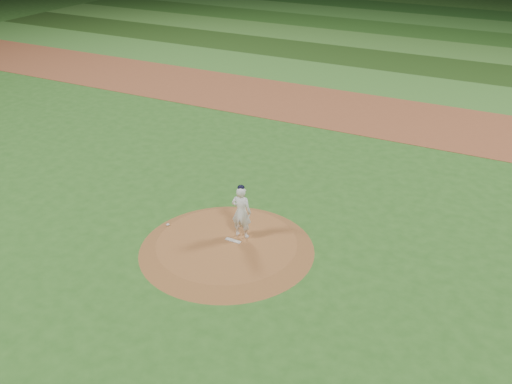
# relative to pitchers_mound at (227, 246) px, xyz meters

# --- Properties ---
(ground) EXTENTS (120.00, 120.00, 0.00)m
(ground) POSITION_rel_pitchers_mound_xyz_m (0.00, 0.00, -0.12)
(ground) COLOR #2A5D1E
(ground) RESTS_ON ground
(infield_dirt_band) EXTENTS (70.00, 6.00, 0.02)m
(infield_dirt_band) POSITION_rel_pitchers_mound_xyz_m (0.00, 14.00, -0.12)
(infield_dirt_band) COLOR brown
(infield_dirt_band) RESTS_ON ground
(outfield_stripe_0) EXTENTS (70.00, 5.00, 0.02)m
(outfield_stripe_0) POSITION_rel_pitchers_mound_xyz_m (0.00, 19.50, -0.12)
(outfield_stripe_0) COLOR #397229
(outfield_stripe_0) RESTS_ON ground
(outfield_stripe_1) EXTENTS (70.00, 5.00, 0.02)m
(outfield_stripe_1) POSITION_rel_pitchers_mound_xyz_m (0.00, 24.50, -0.12)
(outfield_stripe_1) COLOR #1F3F14
(outfield_stripe_1) RESTS_ON ground
(outfield_stripe_2) EXTENTS (70.00, 5.00, 0.02)m
(outfield_stripe_2) POSITION_rel_pitchers_mound_xyz_m (0.00, 29.50, -0.12)
(outfield_stripe_2) COLOR #3B7229
(outfield_stripe_2) RESTS_ON ground
(outfield_stripe_3) EXTENTS (70.00, 5.00, 0.02)m
(outfield_stripe_3) POSITION_rel_pitchers_mound_xyz_m (0.00, 34.50, -0.12)
(outfield_stripe_3) COLOR #224D18
(outfield_stripe_3) RESTS_ON ground
(outfield_stripe_4) EXTENTS (70.00, 5.00, 0.02)m
(outfield_stripe_4) POSITION_rel_pitchers_mound_xyz_m (0.00, 39.50, -0.12)
(outfield_stripe_4) COLOR #346C27
(outfield_stripe_4) RESTS_ON ground
(outfield_stripe_5) EXTENTS (70.00, 5.00, 0.02)m
(outfield_stripe_5) POSITION_rel_pitchers_mound_xyz_m (0.00, 44.50, -0.12)
(outfield_stripe_5) COLOR #1D4917
(outfield_stripe_5) RESTS_ON ground
(pitchers_mound) EXTENTS (5.50, 5.50, 0.25)m
(pitchers_mound) POSITION_rel_pitchers_mound_xyz_m (0.00, 0.00, 0.00)
(pitchers_mound) COLOR brown
(pitchers_mound) RESTS_ON ground
(pitching_rubber) EXTENTS (0.53, 0.15, 0.03)m
(pitching_rubber) POSITION_rel_pitchers_mound_xyz_m (0.13, 0.18, 0.14)
(pitching_rubber) COLOR silver
(pitching_rubber) RESTS_ON pitchers_mound
(rosin_bag) EXTENTS (0.11, 0.11, 0.06)m
(rosin_bag) POSITION_rel_pitchers_mound_xyz_m (-2.24, 0.02, 0.16)
(rosin_bag) COLOR beige
(rosin_bag) RESTS_ON pitchers_mound
(pitcher_on_mound) EXTENTS (0.69, 0.49, 1.82)m
(pitcher_on_mound) POSITION_rel_pitchers_mound_xyz_m (0.24, 0.54, 1.02)
(pitcher_on_mound) COLOR white
(pitcher_on_mound) RESTS_ON pitchers_mound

